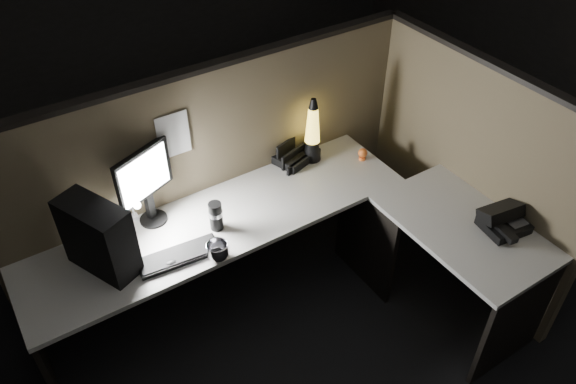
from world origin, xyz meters
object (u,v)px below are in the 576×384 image
desk_phone (503,220)px  monitor (145,180)px  pc_tower (98,237)px  lava_lamp (312,135)px  keyboard (179,256)px

desk_phone → monitor: bearing=153.8°
pc_tower → monitor: bearing=6.8°
monitor → pc_tower: bearing=-171.9°
lava_lamp → keyboard: bearing=-162.7°
pc_tower → keyboard: pc_tower is taller
monitor → keyboard: monitor is taller
pc_tower → monitor: monitor is taller
monitor → lava_lamp: bearing=-23.5°
pc_tower → desk_phone: size_ratio=1.49×
monitor → desk_phone: bearing=-57.4°
keyboard → lava_lamp: size_ratio=0.99×
lava_lamp → desk_phone: lava_lamp is taller
monitor → keyboard: size_ratio=1.07×
keyboard → desk_phone: size_ratio=1.62×
pc_tower → lava_lamp: 1.46m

